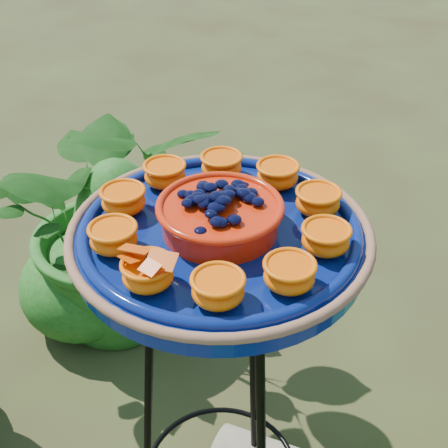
# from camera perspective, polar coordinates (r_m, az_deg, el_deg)

# --- Properties ---
(tripod_stand) EXTENTS (0.33, 0.35, 0.85)m
(tripod_stand) POSITION_cam_1_polar(r_m,az_deg,el_deg) (1.17, -0.29, -15.62)
(tripod_stand) COLOR black
(tripod_stand) RESTS_ON ground
(feeder_dish) EXTENTS (0.46, 0.46, 0.10)m
(feeder_dish) POSITION_cam_1_polar(r_m,az_deg,el_deg) (0.92, -0.36, -0.64)
(feeder_dish) COLOR navy
(feeder_dish) RESTS_ON tripod_stand
(shrub_back_left) EXTENTS (0.94, 0.92, 0.79)m
(shrub_back_left) POSITION_cam_1_polar(r_m,az_deg,el_deg) (1.86, -9.61, 0.94)
(shrub_back_left) COLOR #184813
(shrub_back_left) RESTS_ON ground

